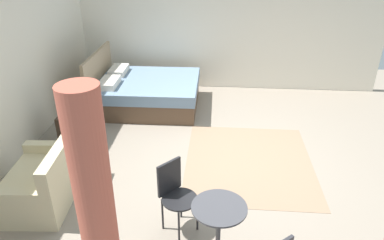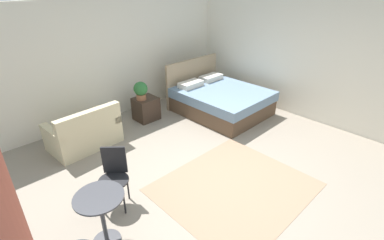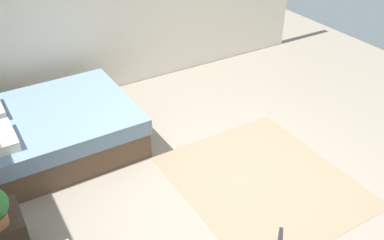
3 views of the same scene
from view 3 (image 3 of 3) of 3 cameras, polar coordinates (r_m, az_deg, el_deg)
The scene contains 5 objects.
ground_plane at distance 5.15m, azimuth 6.09°, elevation -9.00°, with size 9.21×9.56×0.02m, color gray.
wall_right at distance 6.91m, azimuth -9.01°, elevation 14.38°, with size 0.12×6.56×2.53m, color silver.
area_rug at distance 5.28m, azimuth 9.29°, elevation -7.87°, with size 2.18×1.91×0.01m, color #93755B.
bed at distance 5.82m, azimuth -18.27°, elevation -1.26°, with size 1.70×2.02×1.11m.
nightstand at distance 4.62m, azimuth -23.85°, elevation -13.96°, with size 0.49×0.45×0.51m.
Camera 3 is at (-3.00, 2.41, 3.42)m, focal length 40.33 mm.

